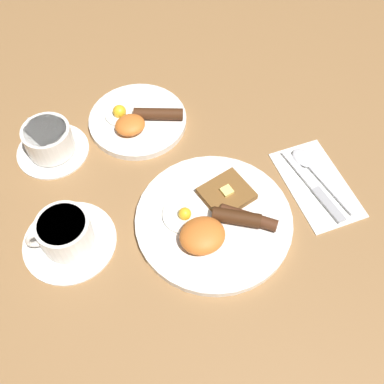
# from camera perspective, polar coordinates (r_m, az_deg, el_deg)

# --- Properties ---
(ground_plane) EXTENTS (3.00, 3.00, 0.00)m
(ground_plane) POSITION_cam_1_polar(r_m,az_deg,el_deg) (0.84, 2.75, -3.88)
(ground_plane) COLOR olive
(breakfast_plate_near) EXTENTS (0.29, 0.29, 0.05)m
(breakfast_plate_near) POSITION_cam_1_polar(r_m,az_deg,el_deg) (0.82, 2.82, -3.61)
(breakfast_plate_near) COLOR white
(breakfast_plate_near) RESTS_ON ground_plane
(breakfast_plate_far) EXTENTS (0.21, 0.21, 0.04)m
(breakfast_plate_far) POSITION_cam_1_polar(r_m,az_deg,el_deg) (0.98, -6.94, 9.06)
(breakfast_plate_far) COLOR white
(breakfast_plate_far) RESTS_ON ground_plane
(teacup_near) EXTENTS (0.17, 0.17, 0.07)m
(teacup_near) POSITION_cam_1_polar(r_m,az_deg,el_deg) (0.82, -15.71, -5.27)
(teacup_near) COLOR white
(teacup_near) RESTS_ON ground_plane
(teacup_far) EXTENTS (0.15, 0.15, 0.07)m
(teacup_far) POSITION_cam_1_polar(r_m,az_deg,el_deg) (0.95, -17.67, 6.12)
(teacup_far) COLOR white
(teacup_far) RESTS_ON ground_plane
(napkin) EXTENTS (0.13, 0.21, 0.01)m
(napkin) POSITION_cam_1_polar(r_m,az_deg,el_deg) (0.91, 15.54, 0.99)
(napkin) COLOR white
(napkin) RESTS_ON ground_plane
(knife) EXTENTS (0.03, 0.19, 0.01)m
(knife) POSITION_cam_1_polar(r_m,az_deg,el_deg) (0.90, 15.39, 0.38)
(knife) COLOR silver
(knife) RESTS_ON napkin
(spoon) EXTENTS (0.04, 0.18, 0.01)m
(spoon) POSITION_cam_1_polar(r_m,az_deg,el_deg) (0.93, 14.53, 3.46)
(spoon) COLOR silver
(spoon) RESTS_ON napkin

